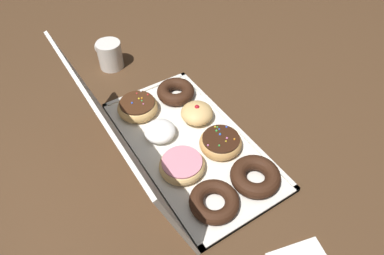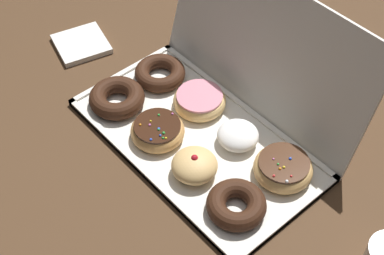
{
  "view_description": "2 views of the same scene",
  "coord_description": "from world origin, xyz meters",
  "px_view_note": "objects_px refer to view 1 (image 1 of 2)",
  "views": [
    {
      "loc": [
        -0.5,
        0.32,
        0.7
      ],
      "look_at": [
        0.02,
        -0.02,
        0.04
      ],
      "focal_mm": 32.1,
      "sensor_mm": 36.0,
      "label": 1
    },
    {
      "loc": [
        0.58,
        -0.52,
        0.91
      ],
      "look_at": [
        -0.0,
        -0.01,
        0.05
      ],
      "focal_mm": 54.14,
      "sensor_mm": 36.0,
      "label": 2
    }
  ],
  "objects_px": {
    "sprinkle_donut_1": "(221,142)",
    "chocolate_cake_ring_donut_4": "(214,202)",
    "donut_box": "(190,144)",
    "chocolate_cake_ring_donut_3": "(176,92)",
    "sprinkle_donut_7": "(138,107)",
    "jelly_filled_donut_2": "(197,113)",
    "powdered_filled_donut_6": "(160,131)",
    "coffee_mug": "(110,54)",
    "chocolate_cake_ring_donut_0": "(255,176)",
    "pink_frosted_donut_5": "(182,165)"
  },
  "relations": [
    {
      "from": "sprinkle_donut_1",
      "to": "chocolate_cake_ring_donut_4",
      "type": "xyz_separation_m",
      "value": [
        -0.13,
        0.11,
        -0.0
      ]
    },
    {
      "from": "donut_box",
      "to": "sprinkle_donut_1",
      "type": "bearing_deg",
      "value": -133.64
    },
    {
      "from": "chocolate_cake_ring_donut_3",
      "to": "sprinkle_donut_7",
      "type": "relative_size",
      "value": 0.97
    },
    {
      "from": "sprinkle_donut_7",
      "to": "jelly_filled_donut_2",
      "type": "bearing_deg",
      "value": -132.39
    },
    {
      "from": "powdered_filled_donut_6",
      "to": "coffee_mug",
      "type": "height_order",
      "value": "coffee_mug"
    },
    {
      "from": "sprinkle_donut_1",
      "to": "jelly_filled_donut_2",
      "type": "xyz_separation_m",
      "value": [
        0.12,
        -0.01,
        0.0
      ]
    },
    {
      "from": "sprinkle_donut_1",
      "to": "powdered_filled_donut_6",
      "type": "relative_size",
      "value": 1.32
    },
    {
      "from": "donut_box",
      "to": "sprinkle_donut_7",
      "type": "bearing_deg",
      "value": 19.33
    },
    {
      "from": "jelly_filled_donut_2",
      "to": "sprinkle_donut_7",
      "type": "distance_m",
      "value": 0.17
    },
    {
      "from": "sprinkle_donut_1",
      "to": "coffee_mug",
      "type": "bearing_deg",
      "value": 10.45
    },
    {
      "from": "donut_box",
      "to": "chocolate_cake_ring_donut_0",
      "type": "relative_size",
      "value": 4.34
    },
    {
      "from": "jelly_filled_donut_2",
      "to": "coffee_mug",
      "type": "height_order",
      "value": "coffee_mug"
    },
    {
      "from": "sprinkle_donut_7",
      "to": "chocolate_cake_ring_donut_0",
      "type": "bearing_deg",
      "value": -160.74
    },
    {
      "from": "chocolate_cake_ring_donut_4",
      "to": "pink_frosted_donut_5",
      "type": "distance_m",
      "value": 0.12
    },
    {
      "from": "powdered_filled_donut_6",
      "to": "sprinkle_donut_7",
      "type": "bearing_deg",
      "value": 3.78
    },
    {
      "from": "chocolate_cake_ring_donut_0",
      "to": "coffee_mug",
      "type": "height_order",
      "value": "coffee_mug"
    },
    {
      "from": "donut_box",
      "to": "jelly_filled_donut_2",
      "type": "distance_m",
      "value": 0.09
    },
    {
      "from": "sprinkle_donut_1",
      "to": "chocolate_cake_ring_donut_4",
      "type": "bearing_deg",
      "value": 139.27
    },
    {
      "from": "sprinkle_donut_1",
      "to": "pink_frosted_donut_5",
      "type": "xyz_separation_m",
      "value": [
        -0.01,
        0.12,
        -0.0
      ]
    },
    {
      "from": "chocolate_cake_ring_donut_4",
      "to": "sprinkle_donut_7",
      "type": "height_order",
      "value": "sprinkle_donut_7"
    },
    {
      "from": "sprinkle_donut_1",
      "to": "chocolate_cake_ring_donut_3",
      "type": "height_order",
      "value": "sprinkle_donut_1"
    },
    {
      "from": "pink_frosted_donut_5",
      "to": "sprinkle_donut_7",
      "type": "bearing_deg",
      "value": -0.28
    },
    {
      "from": "powdered_filled_donut_6",
      "to": "donut_box",
      "type": "bearing_deg",
      "value": -138.8
    },
    {
      "from": "chocolate_cake_ring_donut_4",
      "to": "chocolate_cake_ring_donut_3",
      "type": "bearing_deg",
      "value": -17.93
    },
    {
      "from": "pink_frosted_donut_5",
      "to": "jelly_filled_donut_2",
      "type": "bearing_deg",
      "value": -44.84
    },
    {
      "from": "sprinkle_donut_1",
      "to": "chocolate_cake_ring_donut_0",
      "type": "bearing_deg",
      "value": -177.0
    },
    {
      "from": "chocolate_cake_ring_donut_0",
      "to": "pink_frosted_donut_5",
      "type": "relative_size",
      "value": 1.06
    },
    {
      "from": "chocolate_cake_ring_donut_4",
      "to": "sprinkle_donut_7",
      "type": "relative_size",
      "value": 0.99
    },
    {
      "from": "chocolate_cake_ring_donut_3",
      "to": "pink_frosted_donut_5",
      "type": "distance_m",
      "value": 0.27
    },
    {
      "from": "chocolate_cake_ring_donut_0",
      "to": "coffee_mug",
      "type": "relative_size",
      "value": 1.22
    },
    {
      "from": "jelly_filled_donut_2",
      "to": "coffee_mug",
      "type": "relative_size",
      "value": 0.91
    },
    {
      "from": "donut_box",
      "to": "chocolate_cake_ring_donut_3",
      "type": "relative_size",
      "value": 4.67
    },
    {
      "from": "chocolate_cake_ring_donut_0",
      "to": "sprinkle_donut_7",
      "type": "height_order",
      "value": "sprinkle_donut_7"
    },
    {
      "from": "chocolate_cake_ring_donut_0",
      "to": "pink_frosted_donut_5",
      "type": "xyz_separation_m",
      "value": [
        0.12,
        0.13,
        -0.0
      ]
    },
    {
      "from": "chocolate_cake_ring_donut_3",
      "to": "coffee_mug",
      "type": "xyz_separation_m",
      "value": [
        0.26,
        0.1,
        0.02
      ]
    },
    {
      "from": "chocolate_cake_ring_donut_3",
      "to": "pink_frosted_donut_5",
      "type": "relative_size",
      "value": 0.99
    },
    {
      "from": "sprinkle_donut_1",
      "to": "chocolate_cake_ring_donut_4",
      "type": "distance_m",
      "value": 0.17
    },
    {
      "from": "chocolate_cake_ring_donut_3",
      "to": "powdered_filled_donut_6",
      "type": "bearing_deg",
      "value": 134.78
    },
    {
      "from": "sprinkle_donut_1",
      "to": "chocolate_cake_ring_donut_3",
      "type": "bearing_deg",
      "value": -1.25
    },
    {
      "from": "donut_box",
      "to": "pink_frosted_donut_5",
      "type": "relative_size",
      "value": 4.6
    },
    {
      "from": "powdered_filled_donut_6",
      "to": "pink_frosted_donut_5",
      "type": "bearing_deg",
      "value": 175.97
    },
    {
      "from": "chocolate_cake_ring_donut_3",
      "to": "powdered_filled_donut_6",
      "type": "height_order",
      "value": "powdered_filled_donut_6"
    },
    {
      "from": "chocolate_cake_ring_donut_3",
      "to": "chocolate_cake_ring_donut_4",
      "type": "bearing_deg",
      "value": 162.07
    },
    {
      "from": "pink_frosted_donut_5",
      "to": "coffee_mug",
      "type": "xyz_separation_m",
      "value": [
        0.5,
        -0.03,
        0.02
      ]
    },
    {
      "from": "jelly_filled_donut_2",
      "to": "pink_frosted_donut_5",
      "type": "relative_size",
      "value": 0.79
    },
    {
      "from": "donut_box",
      "to": "powdered_filled_donut_6",
      "type": "relative_size",
      "value": 6.19
    },
    {
      "from": "chocolate_cake_ring_donut_3",
      "to": "pink_frosted_donut_5",
      "type": "bearing_deg",
      "value": 152.44
    },
    {
      "from": "chocolate_cake_ring_donut_4",
      "to": "jelly_filled_donut_2",
      "type": "bearing_deg",
      "value": -25.29
    },
    {
      "from": "chocolate_cake_ring_donut_0",
      "to": "jelly_filled_donut_2",
      "type": "distance_m",
      "value": 0.25
    },
    {
      "from": "jelly_filled_donut_2",
      "to": "chocolate_cake_ring_donut_4",
      "type": "bearing_deg",
      "value": 154.71
    }
  ]
}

